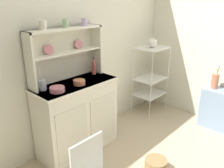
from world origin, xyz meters
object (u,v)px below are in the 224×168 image
jam_bottle (94,68)px  side_shelf_blue (219,109)px  bakers_rack (151,73)px  flower_vase (215,80)px  porcelain_teapot (153,43)px  hutch_cabinet (77,116)px  floor_basket (156,166)px  bowl_mixing_large (57,89)px  cup_cream_0 (43,25)px  utensil_jar (42,85)px  hutch_shelf_unit (65,50)px

jam_bottle → side_shelf_blue: bearing=-40.5°
bakers_rack → flower_vase: size_ratio=3.06×
porcelain_teapot → flower_vase: size_ratio=0.64×
flower_vase → hutch_cabinet: bearing=151.1°
bakers_rack → floor_basket: 1.59m
floor_basket → jam_bottle: (0.06, 1.03, 0.89)m
side_shelf_blue → porcelain_teapot: porcelain_teapot is taller
bakers_rack → bowl_mixing_large: (-1.76, -0.03, 0.24)m
hutch_cabinet → cup_cream_0: size_ratio=10.87×
side_shelf_blue → utensil_jar: size_ratio=2.38×
hutch_shelf_unit → utensil_jar: size_ratio=3.80×
bakers_rack → floor_basket: bearing=-142.2°
floor_basket → utensil_jar: size_ratio=0.98×
side_shelf_blue → flower_vase: bearing=89.9°
hutch_shelf_unit → bakers_rack: bearing=-8.0°
jam_bottle → porcelain_teapot: (1.10, -0.13, 0.18)m
porcelain_teapot → jam_bottle: bearing=173.3°
hutch_cabinet → flower_vase: bearing=-28.9°
hutch_cabinet → bakers_rack: size_ratio=0.92×
side_shelf_blue → flower_vase: 0.43m
porcelain_teapot → floor_basket: bearing=-142.1°
utensil_jar → porcelain_teapot: (1.84, -0.12, 0.21)m
bakers_rack → side_shelf_blue: size_ratio=1.86×
bowl_mixing_large → porcelain_teapot: porcelain_teapot is taller
floor_basket → utensil_jar: bearing=123.4°
utensil_jar → bakers_rack: bearing=-3.8°
hutch_cabinet → flower_vase: (1.73, -0.96, 0.25)m
hutch_cabinet → cup_cream_0: 1.13m
hutch_cabinet → floor_basket: 1.06m
utensil_jar → cup_cream_0: bearing=22.7°
hutch_cabinet → flower_vase: 1.99m
hutch_shelf_unit → porcelain_teapot: size_ratio=4.10×
side_shelf_blue → utensil_jar: utensil_jar is taller
bowl_mixing_large → jam_bottle: jam_bottle is taller
hutch_cabinet → floor_basket: size_ratio=4.16×
side_shelf_blue → jam_bottle: size_ratio=2.72×
bowl_mixing_large → flower_vase: (2.02, -0.88, -0.21)m
cup_cream_0 → flower_vase: 2.42m
bowl_mixing_large → jam_bottle: 0.68m
cup_cream_0 → porcelain_teapot: cup_cream_0 is taller
utensil_jar → porcelain_teapot: porcelain_teapot is taller
side_shelf_blue → hutch_cabinet: bearing=148.1°
floor_basket → flower_vase: 1.55m
hutch_cabinet → bowl_mixing_large: (-0.29, -0.07, 0.46)m
porcelain_teapot → bowl_mixing_large: bearing=-179.0°
hutch_shelf_unit → side_shelf_blue: 2.33m
side_shelf_blue → cup_cream_0: cup_cream_0 is taller
floor_basket → bowl_mixing_large: 1.35m
hutch_cabinet → porcelain_teapot: size_ratio=4.41×
bowl_mixing_large → porcelain_teapot: (1.76, 0.03, 0.24)m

